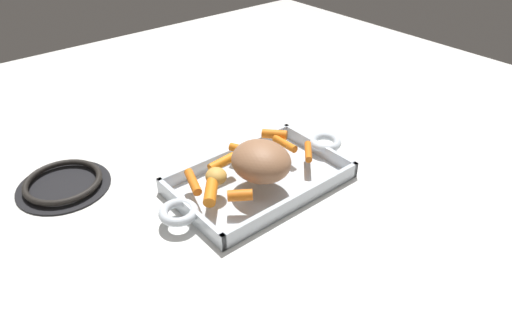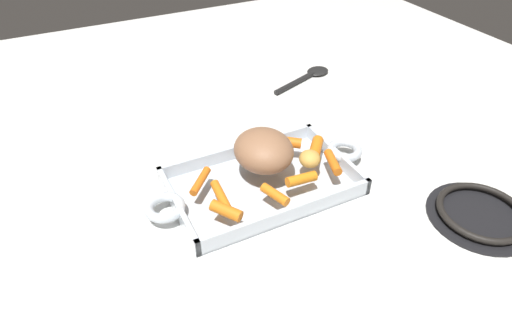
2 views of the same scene
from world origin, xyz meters
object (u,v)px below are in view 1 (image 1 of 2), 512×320
Objects in this scene: potato_corner at (216,176)px; baby_carrot_northwest at (242,149)px; pork_roast at (261,161)px; baby_carrot_short at (240,195)px; roasting_dish at (260,180)px; baby_carrot_center_right at (308,152)px; baby_carrot_northeast at (275,134)px; baby_carrot_southeast at (222,162)px; stove_burner_rear at (63,183)px; baby_carrot_southwest at (285,144)px; baby_carrot_center_left at (211,192)px; baby_carrot_long at (193,182)px.

baby_carrot_northwest is at bearing -152.83° from potato_corner.
pork_roast is 0.09m from baby_carrot_short.
potato_corner is (0.09, -0.02, 0.04)m from roasting_dish.
baby_carrot_northeast is at bearing -83.95° from baby_carrot_center_right.
baby_carrot_southeast is 0.32× the size of stove_burner_rear.
baby_carrot_center_left reaches higher than baby_carrot_southwest.
baby_carrot_southwest is 1.21× the size of baby_carrot_northwest.
roasting_dish is 7.70× the size of baby_carrot_southeast.
baby_carrot_southeast is at bearing 5.76° from baby_carrot_northeast.
baby_carrot_southwest is 0.21m from baby_carrot_short.
roasting_dish is 0.08m from baby_carrot_northwest.
baby_carrot_southeast is at bearing 144.19° from stove_burner_rear.
baby_carrot_center_right is at bearing 179.13° from pork_roast.
baby_carrot_southeast is 0.07m from baby_carrot_northwest.
baby_carrot_northeast is at bearing -171.96° from baby_carrot_long.
roasting_dish is 2.46× the size of stove_burner_rear.
baby_carrot_center_left reaches higher than baby_carrot_long.
pork_roast reaches higher than baby_carrot_southwest.
baby_carrot_short is (0.21, 0.03, 0.00)m from baby_carrot_center_right.
pork_roast is at bearing 55.97° from roasting_dish.
baby_carrot_southeast is at bearing -64.08° from pork_roast.
baby_carrot_center_right is at bearing 154.37° from baby_carrot_southeast.
baby_carrot_southeast reaches higher than baby_carrot_long.
baby_carrot_northeast reaches higher than baby_carrot_southwest.
baby_carrot_northwest reaches higher than baby_carrot_center_right.
pork_roast is 2.64× the size of baby_carrot_short.
baby_carrot_northeast is at bearing -179.30° from baby_carrot_northwest.
baby_carrot_center_right is (-0.02, 0.05, -0.00)m from baby_carrot_southwest.
roasting_dish is 10.49× the size of potato_corner.
baby_carrot_northeast is 0.46m from stove_burner_rear.
potato_corner is 0.32m from stove_burner_rear.
baby_carrot_center_left reaches higher than baby_carrot_short.
pork_roast is 0.10m from baby_carrot_northwest.
baby_carrot_northeast is 0.09m from baby_carrot_northwest.
pork_roast is 1.80× the size of baby_carrot_southwest.
baby_carrot_short is (-0.04, 0.04, -0.00)m from baby_carrot_center_left.
baby_carrot_southeast is 0.10m from baby_carrot_center_left.
potato_corner reaches higher than baby_carrot_southeast.
baby_carrot_short is at bearing 29.65° from roasting_dish.
baby_carrot_northwest is at bearing 0.70° from baby_carrot_northeast.
baby_carrot_northeast is at bearing -164.53° from potato_corner.
roasting_dish is at bearing 80.72° from baby_carrot_northwest.
roasting_dish is 0.40m from stove_burner_rear.
baby_carrot_center_right is (-0.01, 0.10, -0.00)m from baby_carrot_northeast.
potato_corner reaches higher than roasting_dish.
baby_carrot_long is at bearing 12.68° from baby_carrot_northwest.
baby_carrot_short is (0.09, 0.05, 0.04)m from roasting_dish.
baby_carrot_center_left is (0.13, 0.01, 0.04)m from roasting_dish.
baby_carrot_northwest is (0.11, -0.10, 0.00)m from baby_carrot_center_right.
baby_carrot_center_left is at bearing 31.16° from baby_carrot_northwest.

